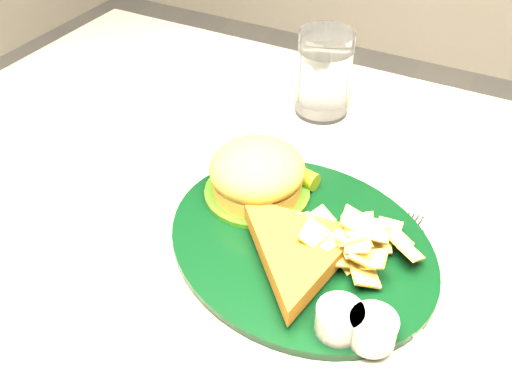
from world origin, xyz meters
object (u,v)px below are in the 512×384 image
table (284,381)px  fork_napkin (386,277)px  dinner_plate (302,223)px  water_glass (324,74)px

table → fork_napkin: 0.41m
dinner_plate → water_glass: size_ratio=2.56×
table → water_glass: size_ratio=9.39×
table → water_glass: 0.50m
water_glass → fork_napkin: 0.35m
table → fork_napkin: fork_napkin is taller
dinner_plate → water_glass: bearing=129.8°
water_glass → fork_napkin: bearing=-55.5°
table → fork_napkin: size_ratio=7.49×
dinner_plate → fork_napkin: bearing=19.2°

